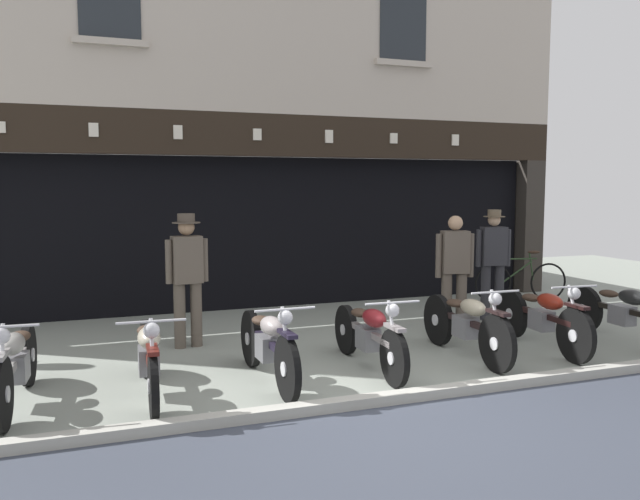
{
  "coord_description": "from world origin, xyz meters",
  "views": [
    {
      "loc": [
        -2.76,
        -5.41,
        2.12
      ],
      "look_at": [
        0.31,
        2.8,
        1.24
      ],
      "focal_mm": 36.22,
      "sensor_mm": 36.0,
      "label": 1
    }
  ],
  "objects_px": {
    "motorcycle_center_left": "(268,344)",
    "advert_board_near": "(387,205)",
    "salesman_right": "(493,259)",
    "motorcycle_center": "(369,334)",
    "motorcycle_far_right": "(623,312)",
    "motorcycle_right": "(542,317)",
    "leaning_bicycle": "(521,280)",
    "shopkeeper_center": "(454,269)",
    "motorcycle_center_right": "(466,323)",
    "salesman_left": "(187,273)",
    "motorcycle_left": "(149,355)",
    "advert_board_far": "(435,200)",
    "motorcycle_far_left": "(16,363)"
  },
  "relations": [
    {
      "from": "advert_board_near",
      "to": "motorcycle_left",
      "type": "bearing_deg",
      "value": -137.99
    },
    {
      "from": "motorcycle_left",
      "to": "salesman_right",
      "type": "relative_size",
      "value": 1.19
    },
    {
      "from": "advert_board_near",
      "to": "motorcycle_far_left",
      "type": "bearing_deg",
      "value": -145.2
    },
    {
      "from": "motorcycle_left",
      "to": "motorcycle_right",
      "type": "distance_m",
      "value": 4.95
    },
    {
      "from": "motorcycle_center_left",
      "to": "salesman_left",
      "type": "height_order",
      "value": "salesman_left"
    },
    {
      "from": "salesman_left",
      "to": "motorcycle_left",
      "type": "bearing_deg",
      "value": 64.16
    },
    {
      "from": "salesman_right",
      "to": "motorcycle_far_left",
      "type": "bearing_deg",
      "value": 28.88
    },
    {
      "from": "leaning_bicycle",
      "to": "shopkeeper_center",
      "type": "bearing_deg",
      "value": 137.08
    },
    {
      "from": "shopkeeper_center",
      "to": "advert_board_far",
      "type": "relative_size",
      "value": 1.66
    },
    {
      "from": "motorcycle_far_left",
      "to": "motorcycle_center_right",
      "type": "height_order",
      "value": "motorcycle_center_right"
    },
    {
      "from": "advert_board_near",
      "to": "motorcycle_center",
      "type": "bearing_deg",
      "value": -118.63
    },
    {
      "from": "motorcycle_center",
      "to": "motorcycle_far_right",
      "type": "height_order",
      "value": "motorcycle_far_right"
    },
    {
      "from": "motorcycle_center_left",
      "to": "motorcycle_right",
      "type": "height_order",
      "value": "motorcycle_right"
    },
    {
      "from": "motorcycle_left",
      "to": "leaning_bicycle",
      "type": "distance_m",
      "value": 7.68
    },
    {
      "from": "salesman_left",
      "to": "shopkeeper_center",
      "type": "height_order",
      "value": "salesman_left"
    },
    {
      "from": "motorcycle_center_right",
      "to": "motorcycle_far_right",
      "type": "xyz_separation_m",
      "value": [
        2.41,
        -0.09,
        -0.0
      ]
    },
    {
      "from": "salesman_right",
      "to": "motorcycle_center",
      "type": "bearing_deg",
      "value": 45.34
    },
    {
      "from": "motorcycle_far_left",
      "to": "motorcycle_left",
      "type": "height_order",
      "value": "motorcycle_far_left"
    },
    {
      "from": "motorcycle_left",
      "to": "motorcycle_center_right",
      "type": "height_order",
      "value": "motorcycle_center_right"
    },
    {
      "from": "motorcycle_left",
      "to": "motorcycle_center_left",
      "type": "bearing_deg",
      "value": -176.84
    },
    {
      "from": "motorcycle_far_right",
      "to": "motorcycle_center_right",
      "type": "bearing_deg",
      "value": -0.03
    },
    {
      "from": "motorcycle_far_left",
      "to": "salesman_left",
      "type": "relative_size",
      "value": 1.14
    },
    {
      "from": "motorcycle_right",
      "to": "motorcycle_center",
      "type": "bearing_deg",
      "value": 5.72
    },
    {
      "from": "shopkeeper_center",
      "to": "advert_board_near",
      "type": "xyz_separation_m",
      "value": [
        0.39,
        2.97,
        0.81
      ]
    },
    {
      "from": "motorcycle_far_right",
      "to": "advert_board_near",
      "type": "xyz_separation_m",
      "value": [
        -1.45,
        4.24,
        1.32
      ]
    },
    {
      "from": "motorcycle_center_right",
      "to": "advert_board_far",
      "type": "relative_size",
      "value": 1.99
    },
    {
      "from": "motorcycle_far_right",
      "to": "leaning_bicycle",
      "type": "distance_m",
      "value": 3.25
    },
    {
      "from": "motorcycle_far_right",
      "to": "advert_board_far",
      "type": "relative_size",
      "value": 2.04
    },
    {
      "from": "motorcycle_center",
      "to": "leaning_bicycle",
      "type": "bearing_deg",
      "value": -143.68
    },
    {
      "from": "motorcycle_center",
      "to": "motorcycle_far_right",
      "type": "relative_size",
      "value": 0.98
    },
    {
      "from": "motorcycle_left",
      "to": "motorcycle_right",
      "type": "height_order",
      "value": "motorcycle_right"
    },
    {
      "from": "salesman_left",
      "to": "motorcycle_right",
      "type": "bearing_deg",
      "value": 152.08
    },
    {
      "from": "motorcycle_center",
      "to": "salesman_left",
      "type": "relative_size",
      "value": 1.16
    },
    {
      "from": "salesman_left",
      "to": "salesman_right",
      "type": "bearing_deg",
      "value": 175.0
    },
    {
      "from": "motorcycle_far_right",
      "to": "leaning_bicycle",
      "type": "relative_size",
      "value": 1.19
    },
    {
      "from": "motorcycle_far_left",
      "to": "motorcycle_left",
      "type": "relative_size",
      "value": 0.97
    },
    {
      "from": "shopkeeper_center",
      "to": "motorcycle_center_right",
      "type": "bearing_deg",
      "value": 77.2
    },
    {
      "from": "motorcycle_right",
      "to": "salesman_right",
      "type": "bearing_deg",
      "value": -100.73
    },
    {
      "from": "motorcycle_center_left",
      "to": "salesman_right",
      "type": "xyz_separation_m",
      "value": [
        4.21,
        1.92,
        0.54
      ]
    },
    {
      "from": "leaning_bicycle",
      "to": "motorcycle_center_right",
      "type": "bearing_deg",
      "value": 145.31
    },
    {
      "from": "advert_board_near",
      "to": "leaning_bicycle",
      "type": "relative_size",
      "value": 0.62
    },
    {
      "from": "advert_board_far",
      "to": "motorcycle_right",
      "type": "bearing_deg",
      "value": -101.37
    },
    {
      "from": "motorcycle_far_left",
      "to": "motorcycle_center",
      "type": "height_order",
      "value": "motorcycle_far_left"
    },
    {
      "from": "motorcycle_center_left",
      "to": "advert_board_far",
      "type": "height_order",
      "value": "advert_board_far"
    },
    {
      "from": "motorcycle_center_left",
      "to": "advert_board_near",
      "type": "distance_m",
      "value": 5.69
    },
    {
      "from": "advert_board_near",
      "to": "leaning_bicycle",
      "type": "distance_m",
      "value": 2.84
    },
    {
      "from": "motorcycle_center_left",
      "to": "motorcycle_far_right",
      "type": "xyz_separation_m",
      "value": [
        4.96,
        0.03,
        -0.0
      ]
    },
    {
      "from": "motorcycle_center_left",
      "to": "leaning_bicycle",
      "type": "height_order",
      "value": "same"
    },
    {
      "from": "motorcycle_far_right",
      "to": "advert_board_near",
      "type": "distance_m",
      "value": 4.67
    },
    {
      "from": "motorcycle_left",
      "to": "salesman_right",
      "type": "height_order",
      "value": "salesman_right"
    }
  ]
}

